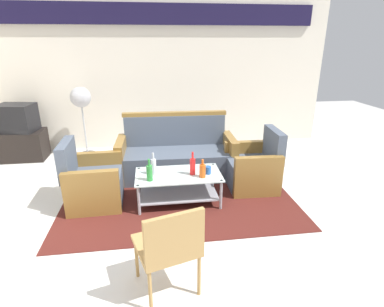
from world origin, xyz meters
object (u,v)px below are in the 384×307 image
object	(u,v)px
armchair_right	(254,168)
pedestal_fan	(81,101)
cup	(208,170)
television	(17,118)
couch	(176,156)
bottle_orange	(203,170)
armchair_left	(93,183)
tv_stand	(22,145)
coffee_table	(179,184)
bottle_red	(193,166)
bottle_green	(149,172)
bottle_clear	(154,166)
wicker_chair	(169,244)

from	to	relation	value
armchair_right	pedestal_fan	distance (m)	3.23
pedestal_fan	cup	bearing A→B (deg)	-47.22
television	pedestal_fan	distance (m)	1.14
couch	bottle_orange	size ratio (longest dim) A/B	7.67
armchair_left	tv_stand	world-z (taller)	armchair_left
coffee_table	bottle_red	bearing A→B (deg)	-11.30
couch	bottle_red	bearing A→B (deg)	99.66
coffee_table	pedestal_fan	size ratio (longest dim) A/B	0.87
bottle_green	tv_stand	bearing A→B (deg)	137.07
bottle_clear	pedestal_fan	xyz separation A→B (m)	(-1.22, 1.98, 0.49)
bottle_red	tv_stand	xyz separation A→B (m)	(-2.82, 2.01, -0.27)
bottle_red	wicker_chair	world-z (taller)	wicker_chair
television	bottle_green	bearing A→B (deg)	146.62
bottle_red	armchair_right	bearing A→B (deg)	21.02
coffee_table	television	world-z (taller)	television
armchair_left	tv_stand	size ratio (longest dim) A/B	1.06
bottle_green	coffee_table	bearing A→B (deg)	21.20
armchair_right	bottle_clear	bearing A→B (deg)	103.22
bottle_clear	pedestal_fan	world-z (taller)	pedestal_fan
couch	armchair_right	size ratio (longest dim) A/B	2.14
armchair_right	television	bearing A→B (deg)	68.21
armchair_right	wicker_chair	xyz separation A→B (m)	(-1.34, -1.86, 0.21)
armchair_right	bottle_orange	distance (m)	0.98
bottle_green	television	xyz separation A→B (m)	(-2.27, 2.12, 0.24)
couch	bottle_clear	bearing A→B (deg)	68.28
couch	tv_stand	xyz separation A→B (m)	(-2.69, 1.09, -0.06)
armchair_left	bottle_red	size ratio (longest dim) A/B	2.79
bottle_orange	tv_stand	world-z (taller)	bottle_orange
armchair_right	wicker_chair	bearing A→B (deg)	146.10
couch	wicker_chair	bearing A→B (deg)	85.29
coffee_table	bottle_clear	distance (m)	0.40
armchair_right	television	distance (m)	4.14
armchair_left	coffee_table	size ratio (longest dim) A/B	0.77
armchair_right	cup	distance (m)	0.85
armchair_right	television	world-z (taller)	television
coffee_table	armchair_right	bearing A→B (deg)	16.19
couch	wicker_chair	distance (m)	2.44
wicker_chair	cup	bearing A→B (deg)	52.02
wicker_chair	couch	bearing A→B (deg)	67.37
bottle_green	bottle_orange	bearing A→B (deg)	0.63
armchair_left	coffee_table	world-z (taller)	armchair_left
bottle_red	television	xyz separation A→B (m)	(-2.82, 2.01, 0.23)
armchair_right	bottle_clear	xyz separation A→B (m)	(-1.44, -0.29, 0.23)
bottle_orange	tv_stand	bearing A→B (deg)	144.30
bottle_clear	television	xyz separation A→B (m)	(-2.33, 1.94, 0.24)
couch	bottle_green	world-z (taller)	couch
couch	coffee_table	distance (m)	0.88
bottle_orange	coffee_table	bearing A→B (deg)	155.34
coffee_table	bottle_green	distance (m)	0.46
bottle_green	pedestal_fan	size ratio (longest dim) A/B	0.22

